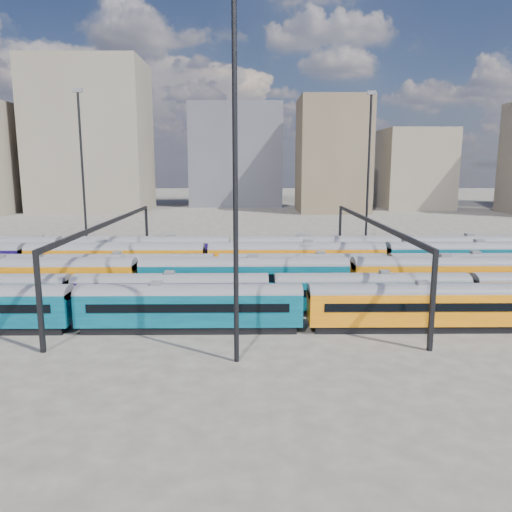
{
  "coord_description": "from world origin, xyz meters",
  "views": [
    {
      "loc": [
        -3.99,
        -56.75,
        14.28
      ],
      "look_at": [
        -3.25,
        4.65,
        3.0
      ],
      "focal_mm": 35.0,
      "sensor_mm": 36.0,
      "label": 1
    }
  ],
  "objects_px": {
    "rake_0": "(420,301)",
    "rake_2": "(244,273)",
    "rake_1": "(371,288)",
    "mast_2": "(235,169)"
  },
  "relations": [
    {
      "from": "mast_2",
      "to": "rake_2",
      "type": "bearing_deg",
      "value": 88.73
    },
    {
      "from": "rake_0",
      "to": "rake_1",
      "type": "xyz_separation_m",
      "value": [
        -3.08,
        5.0,
        -0.09
      ]
    },
    {
      "from": "rake_1",
      "to": "rake_0",
      "type": "bearing_deg",
      "value": -58.39
    },
    {
      "from": "rake_0",
      "to": "rake_2",
      "type": "bearing_deg",
      "value": 146.99
    },
    {
      "from": "rake_1",
      "to": "mast_2",
      "type": "relative_size",
      "value": 3.74
    },
    {
      "from": "rake_2",
      "to": "mast_2",
      "type": "height_order",
      "value": "mast_2"
    },
    {
      "from": "rake_1",
      "to": "rake_2",
      "type": "bearing_deg",
      "value": 157.9
    },
    {
      "from": "rake_1",
      "to": "mast_2",
      "type": "distance_m",
      "value": 20.91
    },
    {
      "from": "rake_2",
      "to": "mast_2",
      "type": "distance_m",
      "value": 20.29
    },
    {
      "from": "rake_0",
      "to": "rake_2",
      "type": "relative_size",
      "value": 0.89
    }
  ]
}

